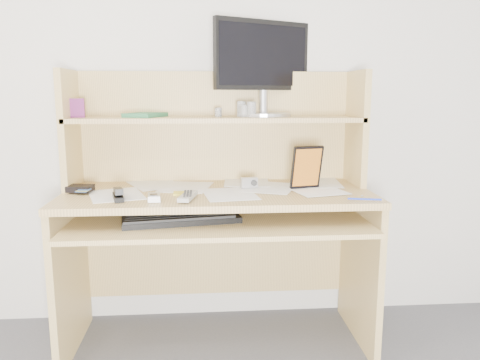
{
  "coord_description": "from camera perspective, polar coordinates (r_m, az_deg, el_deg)",
  "views": [
    {
      "loc": [
        -0.06,
        -0.62,
        1.18
      ],
      "look_at": [
        0.1,
        1.43,
        0.81
      ],
      "focal_mm": 35.0,
      "sensor_mm": 36.0,
      "label": 1
    }
  ],
  "objects": [
    {
      "name": "back_wall",
      "position": [
        2.42,
        -3.06,
        11.87
      ],
      "size": [
        3.6,
        0.04,
        2.5
      ],
      "primitive_type": "cube",
      "color": "beige",
      "rests_on": "floor"
    },
    {
      "name": "desk",
      "position": [
        2.24,
        -2.78,
        -2.34
      ],
      "size": [
        1.4,
        0.7,
        1.3
      ],
      "color": "tan",
      "rests_on": "floor"
    },
    {
      "name": "paper_clutter",
      "position": [
        2.15,
        -2.73,
        -1.28
      ],
      "size": [
        1.32,
        0.54,
        0.01
      ],
      "primitive_type": "cube",
      "color": "white",
      "rests_on": "desk"
    },
    {
      "name": "keyboard",
      "position": [
        2.02,
        -7.17,
        -4.6
      ],
      "size": [
        0.52,
        0.26,
        0.03
      ],
      "rotation": [
        0.0,
        0.0,
        0.17
      ],
      "color": "black",
      "rests_on": "desk"
    },
    {
      "name": "tv_remote",
      "position": [
        1.98,
        -6.38,
        -1.97
      ],
      "size": [
        0.08,
        0.18,
        0.02
      ],
      "primitive_type": "cube",
      "rotation": [
        0.0,
        0.0,
        -0.2
      ],
      "color": "#A2A29C",
      "rests_on": "paper_clutter"
    },
    {
      "name": "flip_phone",
      "position": [
        1.98,
        -10.46,
        -1.97
      ],
      "size": [
        0.06,
        0.1,
        0.02
      ],
      "primitive_type": "cube",
      "rotation": [
        0.0,
        0.0,
        0.12
      ],
      "color": "#B1B1B4",
      "rests_on": "paper_clutter"
    },
    {
      "name": "stapler",
      "position": [
        2.03,
        -14.66,
        -1.58
      ],
      "size": [
        0.07,
        0.15,
        0.04
      ],
      "primitive_type": "cube",
      "rotation": [
        0.0,
        0.0,
        0.25
      ],
      "color": "black",
      "rests_on": "paper_clutter"
    },
    {
      "name": "wallet",
      "position": [
        2.23,
        -18.89,
        -0.97
      ],
      "size": [
        0.12,
        0.1,
        0.03
      ],
      "primitive_type": "cube",
      "rotation": [
        0.0,
        0.0,
        -0.16
      ],
      "color": "black",
      "rests_on": "paper_clutter"
    },
    {
      "name": "sticky_note_pad",
      "position": [
        2.09,
        -7.22,
        -1.62
      ],
      "size": [
        0.07,
        0.07,
        0.01
      ],
      "primitive_type": "cube",
      "rotation": [
        0.0,
        0.0,
        0.04
      ],
      "color": "yellow",
      "rests_on": "desk"
    },
    {
      "name": "digital_camera",
      "position": [
        2.19,
        1.1,
        -0.3
      ],
      "size": [
        0.08,
        0.05,
        0.05
      ],
      "primitive_type": "cube",
      "rotation": [
        0.0,
        0.0,
        0.19
      ],
      "color": "#A9A9AB",
      "rests_on": "paper_clutter"
    },
    {
      "name": "game_case",
      "position": [
        2.17,
        8.13,
        1.54
      ],
      "size": [
        0.14,
        0.05,
        0.2
      ],
      "primitive_type": "cube",
      "rotation": [
        0.0,
        0.0,
        0.22
      ],
      "color": "black",
      "rests_on": "paper_clutter"
    },
    {
      "name": "blue_pen",
      "position": [
        2.0,
        14.94,
        -2.27
      ],
      "size": [
        0.14,
        0.04,
        0.01
      ],
      "primitive_type": "cylinder",
      "rotation": [
        1.57,
        0.0,
        1.35
      ],
      "color": "#1C35D2",
      "rests_on": "paper_clutter"
    },
    {
      "name": "card_box",
      "position": [
        2.3,
        -19.21,
        8.28
      ],
      "size": [
        0.07,
        0.03,
        0.09
      ],
      "primitive_type": "cube",
      "rotation": [
        0.0,
        0.0,
        0.1
      ],
      "color": "#A42C15",
      "rests_on": "desk"
    },
    {
      "name": "shelf_book",
      "position": [
        2.29,
        -11.45,
        7.78
      ],
      "size": [
        0.21,
        0.23,
        0.02
      ],
      "primitive_type": "cube",
      "rotation": [
        0.0,
        0.0,
        -0.41
      ],
      "color": "#2F7749",
      "rests_on": "desk"
    },
    {
      "name": "chip_stack_a",
      "position": [
        2.23,
        0.49,
        8.4
      ],
      "size": [
        0.05,
        0.05,
        0.06
      ],
      "primitive_type": "cylinder",
      "rotation": [
        0.0,
        0.0,
        -0.21
      ],
      "color": "black",
      "rests_on": "desk"
    },
    {
      "name": "chip_stack_b",
      "position": [
        2.22,
        1.4,
        8.59
      ],
      "size": [
        0.05,
        0.05,
        0.07
      ],
      "primitive_type": "cylinder",
      "rotation": [
        0.0,
        0.0,
        -0.2
      ],
      "color": "silver",
      "rests_on": "desk"
    },
    {
      "name": "chip_stack_c",
      "position": [
        2.27,
        -2.67,
        8.26
      ],
      "size": [
        0.04,
        0.04,
        0.04
      ],
      "primitive_type": "cylinder",
      "rotation": [
        0.0,
        0.0,
        0.36
      ],
      "color": "black",
      "rests_on": "desk"
    },
    {
      "name": "chip_stack_d",
      "position": [
        2.26,
        0.17,
        8.65
      ],
      "size": [
        0.06,
        0.06,
        0.07
      ],
      "primitive_type": "cylinder",
      "rotation": [
        0.0,
        0.0,
        0.39
      ],
      "color": "silver",
      "rests_on": "desk"
    },
    {
      "name": "monitor",
      "position": [
        2.35,
        2.89,
        13.76
      ],
      "size": [
        0.5,
        0.29,
        0.46
      ],
      "rotation": [
        0.0,
        0.0,
        0.43
      ],
      "color": "#B1B1B6",
      "rests_on": "desk"
    }
  ]
}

